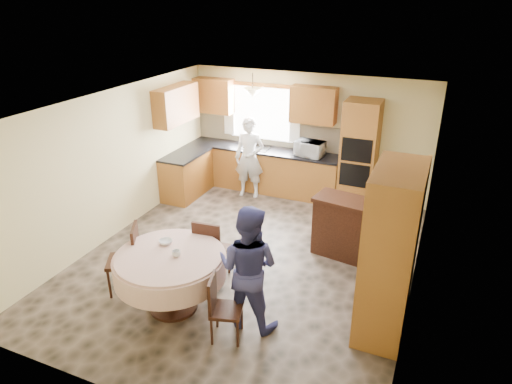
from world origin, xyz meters
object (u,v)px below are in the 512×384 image
at_px(cupboard, 390,253).
at_px(chair_right, 221,305).
at_px(oven_tower, 359,155).
at_px(person_sink, 249,158).
at_px(person_dining, 248,268).
at_px(chair_left, 129,255).
at_px(chair_back, 210,248).
at_px(dining_table, 170,267).
at_px(sideboard, 354,231).

xyz_separation_m(cupboard, chair_right, (-1.79, -0.99, -0.61)).
distance_m(oven_tower, person_sink, 2.19).
height_order(chair_right, person_dining, person_dining).
relative_size(chair_left, person_sink, 0.61).
bearing_deg(oven_tower, chair_left, -120.02).
bearing_deg(chair_right, person_sink, 3.33).
bearing_deg(chair_back, person_sink, -82.79).
distance_m(cupboard, chair_left, 3.52).
bearing_deg(chair_left, chair_back, 94.67).
bearing_deg(chair_right, dining_table, 58.15).
xyz_separation_m(chair_left, person_dining, (1.84, 0.00, 0.27)).
relative_size(oven_tower, cupboard, 0.98).
height_order(cupboard, chair_left, cupboard).
distance_m(person_sink, person_dining, 4.03).
height_order(dining_table, chair_right, chair_right).
xyz_separation_m(chair_back, person_dining, (0.89, -0.63, 0.27)).
distance_m(chair_left, person_dining, 1.86).
distance_m(chair_left, chair_right, 1.69).
bearing_deg(oven_tower, chair_back, -112.18).
height_order(cupboard, chair_back, cupboard).
distance_m(chair_back, chair_right, 1.22).
bearing_deg(oven_tower, person_dining, -97.28).
xyz_separation_m(oven_tower, person_sink, (-2.14, -0.39, -0.23)).
bearing_deg(chair_right, sideboard, -39.52).
height_order(oven_tower, person_dining, oven_tower).
relative_size(oven_tower, person_sink, 1.28).
bearing_deg(chair_back, chair_left, 27.28).
bearing_deg(person_dining, chair_left, 0.75).
bearing_deg(person_dining, chair_right, 63.16).
bearing_deg(chair_back, cupboard, 173.32).
height_order(cupboard, person_dining, cupboard).
bearing_deg(chair_left, cupboard, 71.25).
height_order(cupboard, chair_right, cupboard).
distance_m(sideboard, chair_right, 2.71).
bearing_deg(cupboard, person_dining, -159.16).
distance_m(sideboard, person_sink, 2.99).
bearing_deg(sideboard, dining_table, -121.66).
distance_m(chair_left, person_sink, 3.71).
height_order(dining_table, person_sink, person_sink).
relative_size(dining_table, chair_left, 1.45).
bearing_deg(chair_right, chair_back, 18.49).
distance_m(chair_back, person_dining, 1.12).
bearing_deg(sideboard, chair_left, -132.97).
bearing_deg(sideboard, cupboard, -55.55).
bearing_deg(dining_table, cupboard, 15.63).
distance_m(dining_table, person_sink, 3.87).
xyz_separation_m(oven_tower, chair_right, (-0.72, -4.46, -0.59)).
bearing_deg(chair_back, sideboard, -146.43).
bearing_deg(chair_back, person_dining, 138.59).
bearing_deg(dining_table, chair_right, -15.95).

